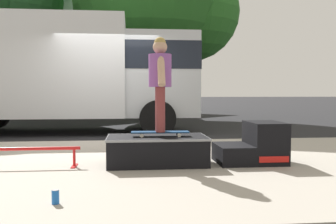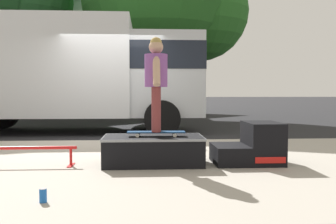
# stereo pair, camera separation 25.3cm
# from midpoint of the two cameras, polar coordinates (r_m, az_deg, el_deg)

# --- Properties ---
(ground_plane) EXTENTS (140.00, 140.00, 0.00)m
(ground_plane) POSITION_cam_midpoint_polar(r_m,az_deg,el_deg) (8.27, -8.12, -4.64)
(ground_plane) COLOR black
(sidewalk_slab) EXTENTS (50.00, 5.00, 0.12)m
(sidewalk_slab) POSITION_cam_midpoint_polar(r_m,az_deg,el_deg) (5.31, -10.76, -8.35)
(sidewalk_slab) COLOR #A8A093
(sidewalk_slab) RESTS_ON ground
(skate_box) EXTENTS (1.35, 0.75, 0.39)m
(skate_box) POSITION_cam_midpoint_polar(r_m,az_deg,el_deg) (5.13, -0.85, -5.69)
(skate_box) COLOR black
(skate_box) RESTS_ON sidewalk_slab
(kicker_ramp) EXTENTS (0.92, 0.69, 0.57)m
(kicker_ramp) POSITION_cam_midpoint_polar(r_m,az_deg,el_deg) (5.37, 14.04, -5.07)
(kicker_ramp) COLOR black
(kicker_ramp) RESTS_ON sidewalk_slab
(grind_rail) EXTENTS (1.64, 0.28, 0.27)m
(grind_rail) POSITION_cam_midpoint_polar(r_m,az_deg,el_deg) (5.34, -21.09, -5.58)
(grind_rail) COLOR red
(grind_rail) RESTS_ON sidewalk_slab
(skateboard) EXTENTS (0.78, 0.22, 0.07)m
(skateboard) POSITION_cam_midpoint_polar(r_m,az_deg,el_deg) (5.07, -0.38, -3.11)
(skateboard) COLOR navy
(skateboard) RESTS_ON skate_box
(skater_kid) EXTENTS (0.31, 0.65, 1.27)m
(skater_kid) POSITION_cam_midpoint_polar(r_m,az_deg,el_deg) (5.05, -0.39, 5.46)
(skater_kid) COLOR brown
(skater_kid) RESTS_ON skateboard
(soda_can) EXTENTS (0.07, 0.07, 0.13)m
(soda_can) POSITION_cam_midpoint_polar(r_m,az_deg,el_deg) (3.57, -16.52, -12.09)
(soda_can) COLOR #1959B2
(soda_can) RESTS_ON sidewalk_slab
(box_truck) EXTENTS (6.91, 2.63, 3.05)m
(box_truck) POSITION_cam_midpoint_polar(r_m,az_deg,el_deg) (10.53, -13.31, 6.24)
(box_truck) COLOR silver
(box_truck) RESTS_ON ground
(house_behind) EXTENTS (9.54, 8.22, 8.40)m
(house_behind) POSITION_cam_midpoint_polar(r_m,az_deg,el_deg) (23.95, -14.99, 10.52)
(house_behind) COLOR silver
(house_behind) RESTS_ON ground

